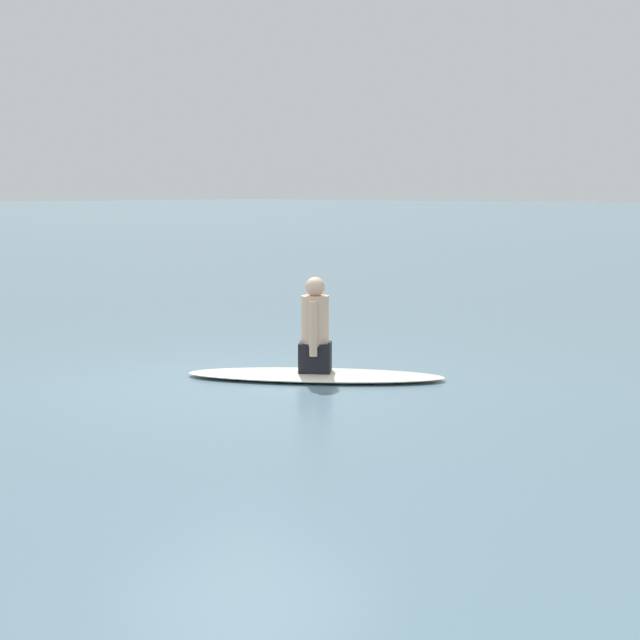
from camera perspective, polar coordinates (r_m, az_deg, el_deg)
ground_plane at (r=9.67m, az=-4.62°, el=-4.21°), size 400.00×400.00×0.00m
surfboard at (r=10.01m, az=-0.31°, el=-3.52°), size 2.78×2.26×0.08m
person_paddler at (r=9.92m, az=-0.31°, el=-0.58°), size 0.45×0.43×1.06m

